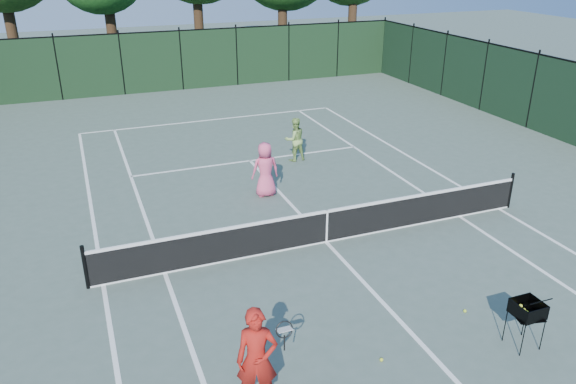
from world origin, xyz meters
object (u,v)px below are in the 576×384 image
object	(u,v)px
ball_hopper	(528,309)
loose_ball_midcourt	(465,311)
player_pink	(265,170)
coach	(257,359)
loose_ball_near_cart	(381,360)
player_green	(295,139)

from	to	relation	value
ball_hopper	loose_ball_midcourt	world-z (taller)	ball_hopper
player_pink	loose_ball_midcourt	distance (m)	7.43
coach	ball_hopper	xyz separation A→B (m)	(5.12, -0.39, -0.11)
coach	player_pink	xyz separation A→B (m)	(2.91, 7.99, -0.08)
ball_hopper	loose_ball_midcourt	xyz separation A→B (m)	(-0.33, 1.25, -0.78)
player_pink	loose_ball_midcourt	size ratio (longest dim) A/B	24.64
coach	loose_ball_near_cart	distance (m)	2.59
player_pink	player_green	xyz separation A→B (m)	(1.96, 2.52, -0.07)
coach	ball_hopper	world-z (taller)	coach
player_pink	loose_ball_near_cart	distance (m)	7.88
player_pink	loose_ball_near_cart	xyz separation A→B (m)	(-0.49, -7.82, -0.80)
loose_ball_near_cart	coach	bearing A→B (deg)	-176.03
ball_hopper	loose_ball_near_cart	distance (m)	2.86
coach	loose_ball_near_cart	size ratio (longest dim) A/B	27.01
player_pink	loose_ball_midcourt	bearing A→B (deg)	108.00
ball_hopper	loose_ball_near_cart	size ratio (longest dim) A/B	14.27
coach	ball_hopper	distance (m)	5.13
player_green	ball_hopper	size ratio (longest dim) A/B	1.59
coach	loose_ball_midcourt	world-z (taller)	coach
loose_ball_near_cart	loose_ball_midcourt	distance (m)	2.46
loose_ball_near_cart	loose_ball_midcourt	bearing A→B (deg)	16.11
coach	loose_ball_midcourt	xyz separation A→B (m)	(4.79, 0.85, -0.89)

